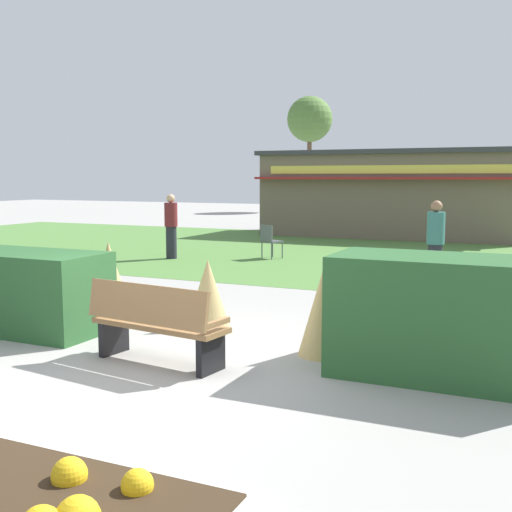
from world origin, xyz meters
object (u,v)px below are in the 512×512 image
cafe_chair_west (270,239)px  person_standing (171,226)px  parked_car_center_slot (449,209)px  parked_car_west_slot (347,207)px  food_kiosk (395,193)px  tree_right_bg (310,120)px  park_bench (156,323)px  person_strolling (435,243)px

cafe_chair_west → person_standing: (-2.35, -1.05, 0.33)m
parked_car_center_slot → parked_car_west_slot: bearing=180.0°
food_kiosk → tree_right_bg: size_ratio=1.33×
person_standing → cafe_chair_west: bearing=69.7°
park_bench → tree_right_bg: (-9.56, 31.66, 5.13)m
park_bench → tree_right_bg: bearing=106.8°
cafe_chair_west → parked_car_west_slot: size_ratio=0.20×
parked_car_center_slot → tree_right_bg: (-9.43, 6.81, 4.96)m
cafe_chair_west → parked_car_center_slot: size_ratio=0.21×
food_kiosk → parked_car_west_slot: food_kiosk is taller
park_bench → parked_car_center_slot: bearing=90.3°
cafe_chair_west → parked_car_west_slot: parked_car_west_slot is taller
person_strolling → parked_car_center_slot: 18.42m
park_bench → parked_car_center_slot: 24.85m
food_kiosk → parked_car_west_slot: bearing=117.8°
parked_car_west_slot → tree_right_bg: size_ratio=0.62×
person_strolling → person_standing: 7.18m
food_kiosk → person_strolling: bearing=-73.6°
person_strolling → parked_car_center_slot: bearing=-171.6°
park_bench → parked_car_west_slot: (-5.09, 24.85, 0.16)m
park_bench → person_standing: 9.55m
food_kiosk → person_standing: (-3.88, -8.97, -0.68)m
food_kiosk → person_strolling: food_kiosk is taller
park_bench → tree_right_bg: tree_right_bg is taller
park_bench → person_strolling: 6.90m
park_bench → tree_right_bg: 33.47m
cafe_chair_west → tree_right_bg: (-7.00, 22.43, 5.08)m
parked_car_center_slot → tree_right_bg: 12.65m
cafe_chair_west → parked_car_center_slot: 15.80m
person_standing → parked_car_center_slot: size_ratio=0.39×
cafe_chair_west → parked_car_center_slot: (2.43, 15.61, 0.12)m
person_strolling → parked_car_center_slot: (-2.21, 18.28, -0.22)m
park_bench → food_kiosk: food_kiosk is taller
person_standing → tree_right_bg: bearing=146.8°
park_bench → food_kiosk: size_ratio=0.19×
park_bench → parked_car_center_slot: size_ratio=0.40×
person_strolling → parked_car_west_slot: person_strolling is taller
person_standing → food_kiosk: bearing=112.2°
food_kiosk → tree_right_bg: 17.31m
person_strolling → tree_right_bg: 28.07m
parked_car_center_slot → cafe_chair_west: bearing=-98.9°
person_standing → park_bench: bearing=-13.4°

